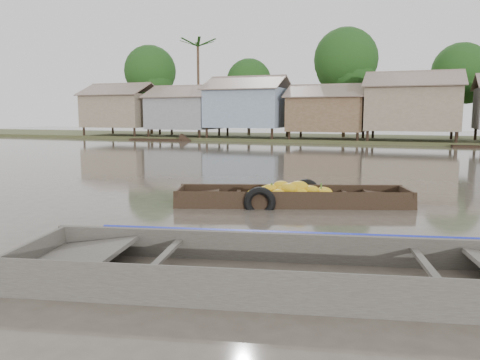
% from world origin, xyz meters
% --- Properties ---
extents(ground, '(120.00, 120.00, 0.00)m').
position_xyz_m(ground, '(0.00, 0.00, 0.00)').
color(ground, '#4A4239').
rests_on(ground, ground).
extents(riverbank, '(120.00, 12.47, 10.22)m').
position_xyz_m(riverbank, '(3.03, 31.86, 3.07)').
color(riverbank, '#384723').
rests_on(riverbank, ground).
extents(banana_boat, '(5.84, 3.10, 0.80)m').
position_xyz_m(banana_boat, '(-0.09, 3.01, 0.16)').
color(banana_boat, black).
rests_on(banana_boat, ground).
extents(viewer_boat, '(7.60, 3.47, 0.59)m').
position_xyz_m(viewer_boat, '(1.32, -2.30, 0.06)').
color(viewer_boat, '#423D38').
rests_on(viewer_boat, ground).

